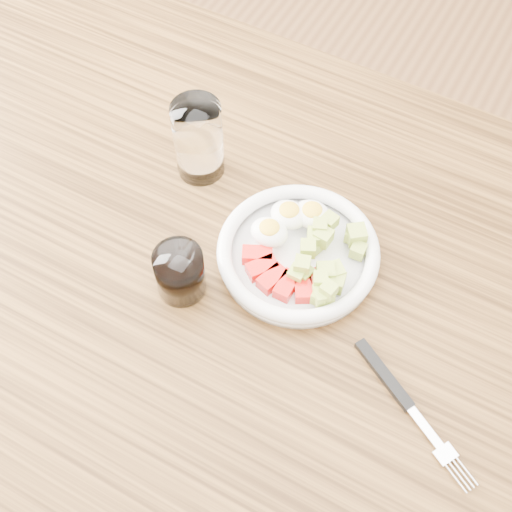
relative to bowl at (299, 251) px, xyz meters
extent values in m
plane|color=brown|center=(-0.04, -0.05, -0.79)|extent=(4.00, 4.00, 0.00)
cube|color=brown|center=(-0.69, 0.30, -0.43)|extent=(0.07, 0.07, 0.73)
cube|color=brown|center=(-0.04, -0.05, -0.04)|extent=(1.50, 0.90, 0.04)
cylinder|color=white|center=(0.00, 0.00, -0.01)|extent=(0.22, 0.22, 0.01)
torus|color=white|center=(0.00, 0.00, 0.00)|extent=(0.23, 0.23, 0.02)
cube|color=red|center=(-0.05, -0.03, 0.00)|extent=(0.05, 0.04, 0.02)
cube|color=red|center=(-0.03, -0.05, 0.00)|extent=(0.04, 0.05, 0.02)
cube|color=red|center=(-0.01, -0.06, 0.00)|extent=(0.03, 0.05, 0.02)
cube|color=red|center=(0.01, -0.06, 0.00)|extent=(0.02, 0.04, 0.02)
cube|color=red|center=(0.03, -0.05, 0.00)|extent=(0.04, 0.05, 0.02)
cube|color=red|center=(0.05, -0.03, 0.00)|extent=(0.05, 0.05, 0.02)
ellipsoid|color=white|center=(-0.04, 0.04, 0.01)|extent=(0.05, 0.05, 0.03)
ellipsoid|color=yellow|center=(-0.04, 0.04, 0.02)|extent=(0.03, 0.03, 0.01)
ellipsoid|color=white|center=(-0.01, 0.06, 0.01)|extent=(0.05, 0.05, 0.03)
ellipsoid|color=yellow|center=(-0.01, 0.06, 0.02)|extent=(0.03, 0.03, 0.01)
ellipsoid|color=white|center=(-0.05, 0.00, 0.01)|extent=(0.05, 0.05, 0.03)
ellipsoid|color=yellow|center=(-0.05, 0.00, 0.02)|extent=(0.03, 0.03, 0.01)
cube|color=#BAC94D|center=(0.02, 0.02, 0.00)|extent=(0.02, 0.02, 0.02)
cube|color=#BAC94D|center=(0.06, 0.06, 0.00)|extent=(0.02, 0.02, 0.02)
cube|color=#BAC94D|center=(0.02, 0.05, 0.02)|extent=(0.02, 0.02, 0.02)
cube|color=#BAC94D|center=(0.07, -0.03, 0.01)|extent=(0.03, 0.03, 0.02)
cube|color=#BAC94D|center=(0.07, 0.04, 0.01)|extent=(0.02, 0.02, 0.02)
cube|color=#BAC94D|center=(0.07, -0.05, 0.02)|extent=(0.02, 0.02, 0.02)
cube|color=#BAC94D|center=(0.01, 0.02, 0.02)|extent=(0.03, 0.03, 0.02)
cube|color=#BAC94D|center=(0.02, 0.03, 0.02)|extent=(0.02, 0.02, 0.02)
cube|color=#BAC94D|center=(0.06, 0.05, 0.01)|extent=(0.03, 0.03, 0.02)
cube|color=#BAC94D|center=(0.01, 0.04, 0.02)|extent=(0.03, 0.03, 0.02)
cube|color=#BAC94D|center=(0.05, -0.02, 0.01)|extent=(0.03, 0.03, 0.02)
cube|color=#BAC94D|center=(0.02, -0.04, 0.01)|extent=(0.02, 0.02, 0.02)
cube|color=#BAC94D|center=(0.06, -0.05, 0.01)|extent=(0.04, 0.04, 0.02)
cube|color=#BAC94D|center=(0.02, -0.03, 0.00)|extent=(0.03, 0.03, 0.02)
cube|color=#BAC94D|center=(0.05, -0.04, 0.02)|extent=(0.03, 0.03, 0.02)
cube|color=#BAC94D|center=(0.06, -0.05, 0.00)|extent=(0.02, 0.02, 0.02)
cube|color=#BAC94D|center=(0.06, -0.01, 0.01)|extent=(0.03, 0.03, 0.02)
cube|color=#BAC94D|center=(0.01, 0.00, 0.02)|extent=(0.03, 0.03, 0.02)
cube|color=#BAC94D|center=(0.02, -0.03, 0.02)|extent=(0.03, 0.03, 0.02)
cube|color=black|center=(0.18, -0.11, -0.02)|extent=(0.10, 0.07, 0.01)
cube|color=silver|center=(0.25, -0.15, -0.02)|extent=(0.06, 0.04, 0.00)
cube|color=silver|center=(0.28, -0.17, -0.02)|extent=(0.03, 0.03, 0.00)
cylinder|color=silver|center=(0.30, -0.19, -0.02)|extent=(0.03, 0.02, 0.00)
cylinder|color=silver|center=(0.30, -0.18, -0.02)|extent=(0.03, 0.02, 0.00)
cylinder|color=silver|center=(0.31, -0.18, -0.02)|extent=(0.03, 0.02, 0.00)
cylinder|color=silver|center=(0.31, -0.17, -0.02)|extent=(0.03, 0.02, 0.00)
cylinder|color=white|center=(-0.21, 0.08, 0.04)|extent=(0.07, 0.07, 0.13)
cylinder|color=white|center=(-0.12, -0.12, 0.02)|extent=(0.07, 0.07, 0.08)
cylinder|color=black|center=(-0.12, -0.12, 0.02)|extent=(0.06, 0.06, 0.07)
camera|label=1|loc=(0.20, -0.50, 0.83)|focal=50.00mm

